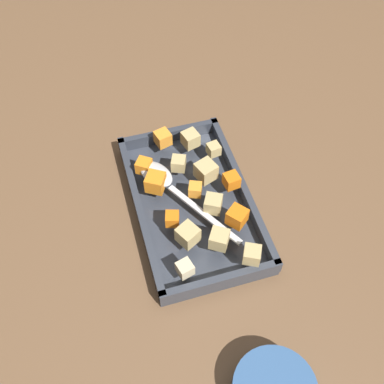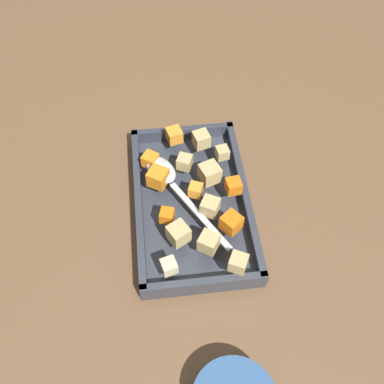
# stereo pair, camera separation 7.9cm
# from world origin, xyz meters

# --- Properties ---
(ground_plane) EXTENTS (4.00, 4.00, 0.00)m
(ground_plane) POSITION_xyz_m (0.00, 0.00, 0.00)
(ground_plane) COLOR brown
(baking_dish) EXTENTS (0.34, 0.20, 0.04)m
(baking_dish) POSITION_xyz_m (0.00, 0.01, 0.01)
(baking_dish) COLOR #333842
(baking_dish) RESTS_ON ground_plane
(carrot_chunk_rim_edge) EXTENTS (0.03, 0.03, 0.02)m
(carrot_chunk_rim_edge) POSITION_xyz_m (0.00, 0.01, 0.05)
(carrot_chunk_rim_edge) COLOR orange
(carrot_chunk_rim_edge) RESTS_ON baking_dish
(carrot_chunk_far_left) EXTENTS (0.04, 0.04, 0.03)m
(carrot_chunk_far_left) POSITION_xyz_m (-0.03, -0.05, 0.06)
(carrot_chunk_far_left) COLOR orange
(carrot_chunk_far_left) RESTS_ON baking_dish
(carrot_chunk_heap_side) EXTENTS (0.03, 0.03, 0.02)m
(carrot_chunk_heap_side) POSITION_xyz_m (0.05, -0.04, 0.05)
(carrot_chunk_heap_side) COLOR orange
(carrot_chunk_heap_side) RESTS_ON baking_dish
(carrot_chunk_front_center) EXTENTS (0.04, 0.04, 0.03)m
(carrot_chunk_front_center) POSITION_xyz_m (-0.08, -0.06, 0.06)
(carrot_chunk_front_center) COLOR orange
(carrot_chunk_front_center) RESTS_ON baking_dish
(carrot_chunk_heap_top) EXTENTS (0.03, 0.03, 0.03)m
(carrot_chunk_heap_top) POSITION_xyz_m (-0.13, -0.01, 0.06)
(carrot_chunk_heap_top) COLOR orange
(carrot_chunk_heap_top) RESTS_ON baking_dish
(carrot_chunk_under_handle) EXTENTS (0.03, 0.03, 0.03)m
(carrot_chunk_under_handle) POSITION_xyz_m (0.00, 0.08, 0.06)
(carrot_chunk_under_handle) COLOR orange
(carrot_chunk_under_handle) RESTS_ON baking_dish
(carrot_chunk_back_center) EXTENTS (0.04, 0.04, 0.03)m
(carrot_chunk_back_center) POSITION_xyz_m (0.08, 0.06, 0.06)
(carrot_chunk_back_center) COLOR orange
(carrot_chunk_back_center) RESTS_ON baking_dish
(potato_chunk_near_right) EXTENTS (0.04, 0.04, 0.03)m
(potato_chunk_near_right) POSITION_xyz_m (0.04, 0.03, 0.06)
(potato_chunk_near_right) COLOR tan
(potato_chunk_near_right) RESTS_ON baking_dish
(potato_chunk_corner_sw) EXTENTS (0.04, 0.04, 0.03)m
(potato_chunk_corner_sw) POSITION_xyz_m (0.09, -0.03, 0.06)
(potato_chunk_corner_sw) COLOR tan
(potato_chunk_corner_sw) RESTS_ON baking_dish
(potato_chunk_corner_ne) EXTENTS (0.04, 0.04, 0.03)m
(potato_chunk_corner_ne) POSITION_xyz_m (-0.03, 0.04, 0.06)
(potato_chunk_corner_ne) COLOR tan
(potato_chunk_corner_ne) RESTS_ON baking_dish
(potato_chunk_corner_se) EXTENTS (0.04, 0.04, 0.03)m
(potato_chunk_corner_se) POSITION_xyz_m (0.15, 0.06, 0.06)
(potato_chunk_corner_se) COLOR tan
(potato_chunk_corner_se) RESTS_ON baking_dish
(potato_chunk_near_left) EXTENTS (0.04, 0.04, 0.03)m
(potato_chunk_near_left) POSITION_xyz_m (0.11, 0.02, 0.06)
(potato_chunk_near_left) COLOR tan
(potato_chunk_near_left) RESTS_ON baking_dish
(potato_chunk_center) EXTENTS (0.03, 0.03, 0.02)m
(potato_chunk_center) POSITION_xyz_m (-0.08, 0.07, 0.05)
(potato_chunk_center) COLOR tan
(potato_chunk_center) RESTS_ON baking_dish
(potato_chunk_far_right) EXTENTS (0.03, 0.03, 0.02)m
(potato_chunk_far_right) POSITION_xyz_m (0.14, -0.05, 0.05)
(potato_chunk_far_right) COLOR beige
(potato_chunk_far_right) RESTS_ON baking_dish
(potato_chunk_mid_left) EXTENTS (0.04, 0.04, 0.03)m
(potato_chunk_mid_left) POSITION_xyz_m (-0.12, 0.04, 0.06)
(potato_chunk_mid_left) COLOR tan
(potato_chunk_mid_left) RESTS_ON baking_dish
(potato_chunk_near_spoon) EXTENTS (0.03, 0.03, 0.03)m
(potato_chunk_near_spoon) POSITION_xyz_m (-0.06, 0.00, 0.05)
(potato_chunk_near_spoon) COLOR tan
(potato_chunk_near_spoon) RESTS_ON baking_dish
(serving_spoon) EXTENTS (0.22, 0.14, 0.02)m
(serving_spoon) POSITION_xyz_m (-0.04, -0.04, 0.05)
(serving_spoon) COLOR silver
(serving_spoon) RESTS_ON baking_dish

